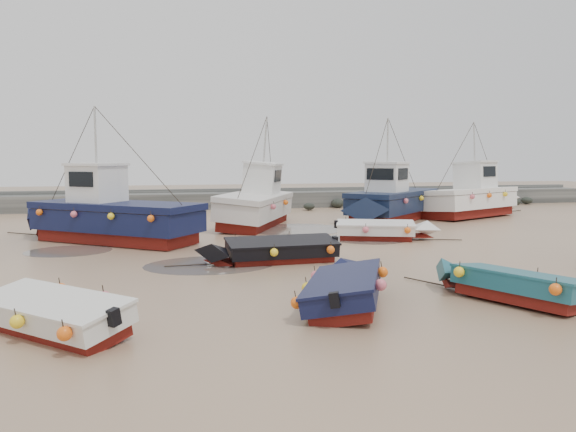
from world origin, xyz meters
name	(u,v)px	position (x,y,z in m)	size (l,w,h in m)	color
ground	(310,258)	(0.00, 0.00, 0.00)	(120.00, 120.00, 0.00)	tan
seawall	(236,200)	(0.05, 21.99, 0.63)	(60.00, 4.92, 1.50)	slate
puddle_a	(210,265)	(-3.96, -0.64, 0.00)	(4.81, 4.81, 0.01)	#5E554B
puddle_b	(368,238)	(4.13, 4.45, 0.00)	(3.83, 3.83, 0.01)	#5E554B
puddle_c	(68,251)	(-9.48, 3.72, 0.00)	(3.54, 3.54, 0.01)	#5E554B
puddle_d	(295,229)	(1.49, 8.53, 0.00)	(5.57, 5.57, 0.01)	#5E554B
dinghy_0	(45,308)	(-8.28, -7.71, 0.54)	(4.94, 4.85, 1.43)	maroon
dinghy_1	(349,284)	(-0.79, -6.96, 0.54)	(3.58, 6.10, 1.43)	maroon
dinghy_2	(507,280)	(3.54, -7.59, 0.55)	(3.25, 5.40, 1.43)	maroon
dinghy_4	(272,248)	(-1.64, -0.63, 0.54)	(6.53, 2.19, 1.43)	maroon
dinghy_5	(383,228)	(4.68, 3.87, 0.55)	(5.82, 3.15, 1.43)	maroon
cabin_boat_0	(106,214)	(-8.15, 6.16, 1.30)	(9.84, 8.03, 6.22)	maroon
cabin_boat_1	(257,203)	(-0.24, 10.75, 1.32)	(6.13, 10.24, 6.22)	maroon
cabin_boat_2	(390,200)	(8.01, 10.92, 1.30)	(9.19, 8.77, 6.22)	maroon
cabin_boat_3	(474,197)	(14.56, 12.30, 1.33)	(9.99, 6.41, 6.22)	maroon
person	(245,231)	(-1.32, 8.37, 0.00)	(0.67, 0.44, 1.83)	#19233E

